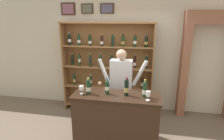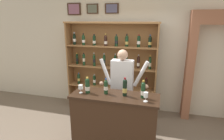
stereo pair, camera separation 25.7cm
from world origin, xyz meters
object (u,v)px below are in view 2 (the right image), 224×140
(tasting_bottle_bianco, at_px, (87,85))
(shopkeeper, at_px, (122,82))
(tasting_bottle_brunello, at_px, (125,87))
(tasting_bottle_riserva, at_px, (143,90))
(tasting_bottle_prosecco, at_px, (106,87))
(wine_glass_spare, at_px, (81,87))
(wine_shelf, at_px, (111,65))
(wine_glass_left, at_px, (146,95))
(tasting_counter, at_px, (115,122))

(tasting_bottle_bianco, bearing_deg, shopkeeper, 53.31)
(tasting_bottle_brunello, xyz_separation_m, tasting_bottle_riserva, (0.30, -0.00, -0.01))
(tasting_bottle_prosecco, distance_m, tasting_bottle_riserva, 0.63)
(tasting_bottle_bianco, xyz_separation_m, wine_glass_spare, (-0.11, -0.03, -0.03))
(shopkeeper, bearing_deg, wine_glass_spare, -131.28)
(wine_shelf, xyz_separation_m, wine_glass_left, (0.98, -1.53, -0.06))
(wine_shelf, bearing_deg, tasting_bottle_brunello, -65.84)
(tasting_bottle_brunello, height_order, wine_glass_spare, tasting_bottle_brunello)
(tasting_bottle_bianco, height_order, tasting_bottle_riserva, tasting_bottle_riserva)
(shopkeeper, height_order, tasting_bottle_prosecco, shopkeeper)
(tasting_bottle_prosecco, bearing_deg, tasting_bottle_riserva, -0.30)
(wine_shelf, relative_size, wine_glass_spare, 15.46)
(tasting_bottle_prosecco, xyz_separation_m, tasting_bottle_riserva, (0.63, -0.00, 0.01))
(tasting_counter, xyz_separation_m, tasting_bottle_bianco, (-0.48, -0.03, 0.65))
(tasting_bottle_riserva, bearing_deg, tasting_bottle_prosecco, 179.70)
(tasting_bottle_prosecco, bearing_deg, tasting_bottle_brunello, 0.13)
(shopkeeper, relative_size, tasting_bottle_brunello, 5.41)
(tasting_bottle_bianco, height_order, tasting_bottle_brunello, tasting_bottle_brunello)
(tasting_bottle_bianco, bearing_deg, tasting_bottle_prosecco, 8.04)
(shopkeeper, bearing_deg, tasting_bottle_prosecco, -104.84)
(wine_shelf, bearing_deg, tasting_bottle_prosecco, -77.95)
(tasting_bottle_brunello, distance_m, tasting_bottle_riserva, 0.30)
(tasting_bottle_brunello, relative_size, tasting_bottle_riserva, 1.05)
(tasting_bottle_riserva, xyz_separation_m, wine_glass_left, (0.06, -0.13, -0.04))
(tasting_bottle_prosecco, distance_m, wine_glass_spare, 0.44)
(wine_glass_left, bearing_deg, tasting_bottle_prosecco, 168.91)
(wine_shelf, height_order, tasting_bottle_brunello, wine_shelf)
(tasting_counter, relative_size, tasting_bottle_prosecco, 5.27)
(wine_shelf, xyz_separation_m, tasting_bottle_riserva, (0.92, -1.40, -0.02))
(tasting_bottle_bianco, distance_m, wine_glass_spare, 0.12)
(tasting_bottle_prosecco, relative_size, wine_glass_left, 1.84)
(wine_shelf, distance_m, tasting_bottle_riserva, 1.67)
(tasting_bottle_prosecco, xyz_separation_m, wine_glass_left, (0.68, -0.13, -0.03))
(tasting_counter, height_order, tasting_bottle_riserva, tasting_bottle_riserva)
(tasting_bottle_bianco, distance_m, tasting_bottle_brunello, 0.65)
(wine_shelf, bearing_deg, tasting_bottle_riserva, -56.51)
(tasting_bottle_prosecco, height_order, tasting_bottle_riserva, tasting_bottle_riserva)
(tasting_bottle_riserva, distance_m, wine_glass_left, 0.15)
(tasting_bottle_prosecco, height_order, wine_glass_spare, tasting_bottle_prosecco)
(tasting_bottle_bianco, bearing_deg, wine_glass_left, -5.10)
(tasting_bottle_prosecco, xyz_separation_m, wine_glass_spare, (-0.43, -0.08, -0.03))
(tasting_bottle_bianco, bearing_deg, wine_shelf, 89.22)
(shopkeeper, distance_m, wine_glass_left, 0.90)
(tasting_counter, distance_m, tasting_bottle_riserva, 0.80)
(wine_glass_spare, bearing_deg, wine_shelf, 84.82)
(wine_shelf, xyz_separation_m, tasting_bottle_prosecco, (0.30, -1.39, -0.03))
(wine_glass_spare, height_order, wine_glass_left, wine_glass_left)
(tasting_bottle_brunello, distance_m, wine_glass_spare, 0.76)
(shopkeeper, bearing_deg, tasting_bottle_bianco, -126.69)
(shopkeeper, xyz_separation_m, wine_glass_spare, (-0.59, -0.67, 0.07))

